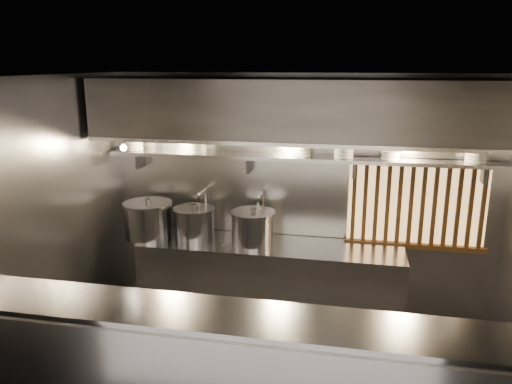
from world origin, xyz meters
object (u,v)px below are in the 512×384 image
(pendant_bulb, at_px, (290,152))
(stock_pot_left, at_px, (149,220))
(stock_pot_right, at_px, (253,228))
(heat_lamp, at_px, (122,142))
(stock_pot_mid, at_px, (194,223))

(pendant_bulb, xyz_separation_m, stock_pot_left, (-1.65, -0.09, -0.85))
(pendant_bulb, height_order, stock_pot_right, pendant_bulb)
(heat_lamp, bearing_deg, stock_pot_left, 59.87)
(pendant_bulb, bearing_deg, heat_lamp, -169.00)
(stock_pot_mid, bearing_deg, stock_pot_left, -172.28)
(pendant_bulb, height_order, stock_pot_mid, pendant_bulb)
(stock_pot_mid, bearing_deg, pendant_bulb, 1.10)
(heat_lamp, height_order, stock_pot_mid, heat_lamp)
(pendant_bulb, relative_size, stock_pot_mid, 0.30)
(heat_lamp, relative_size, stock_pot_right, 0.59)
(heat_lamp, distance_m, stock_pot_right, 1.73)
(stock_pot_left, bearing_deg, pendant_bulb, 3.29)
(pendant_bulb, bearing_deg, stock_pot_right, -164.80)
(heat_lamp, distance_m, pendant_bulb, 1.83)
(heat_lamp, height_order, stock_pot_right, heat_lamp)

